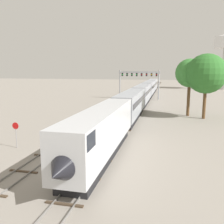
{
  "coord_description": "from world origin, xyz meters",
  "views": [
    {
      "loc": [
        8.25,
        -19.37,
        8.57
      ],
      "look_at": [
        1.0,
        12.0,
        3.0
      ],
      "focal_mm": 39.13,
      "sensor_mm": 36.0,
      "label": 1
    }
  ],
  "objects_px": {
    "passenger_train": "(143,94)",
    "trackside_tree_left": "(206,74)",
    "stop_sign": "(16,131)",
    "signal_gantry": "(139,78)",
    "trackside_tree_mid": "(190,73)"
  },
  "relations": [
    {
      "from": "passenger_train",
      "to": "trackside_tree_mid",
      "type": "bearing_deg",
      "value": -54.32
    },
    {
      "from": "passenger_train",
      "to": "stop_sign",
      "type": "bearing_deg",
      "value": -104.63
    },
    {
      "from": "stop_sign",
      "to": "signal_gantry",
      "type": "bearing_deg",
      "value": 81.03
    },
    {
      "from": "trackside_tree_left",
      "to": "trackside_tree_mid",
      "type": "relative_size",
      "value": 1.07
    },
    {
      "from": "passenger_train",
      "to": "signal_gantry",
      "type": "bearing_deg",
      "value": 101.77
    },
    {
      "from": "passenger_train",
      "to": "stop_sign",
      "type": "relative_size",
      "value": 33.66
    },
    {
      "from": "passenger_train",
      "to": "trackside_tree_left",
      "type": "relative_size",
      "value": 8.53
    },
    {
      "from": "signal_gantry",
      "to": "trackside_tree_left",
      "type": "height_order",
      "value": "trackside_tree_left"
    },
    {
      "from": "trackside_tree_left",
      "to": "signal_gantry",
      "type": "bearing_deg",
      "value": 118.72
    },
    {
      "from": "signal_gantry",
      "to": "trackside_tree_mid",
      "type": "relative_size",
      "value": 1.14
    },
    {
      "from": "stop_sign",
      "to": "trackside_tree_mid",
      "type": "relative_size",
      "value": 0.27
    },
    {
      "from": "stop_sign",
      "to": "trackside_tree_left",
      "type": "distance_m",
      "value": 32.14
    },
    {
      "from": "signal_gantry",
      "to": "trackside_tree_mid",
      "type": "distance_m",
      "value": 27.63
    },
    {
      "from": "passenger_train",
      "to": "trackside_tree_mid",
      "type": "height_order",
      "value": "trackside_tree_mid"
    },
    {
      "from": "trackside_tree_left",
      "to": "trackside_tree_mid",
      "type": "height_order",
      "value": "trackside_tree_left"
    }
  ]
}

